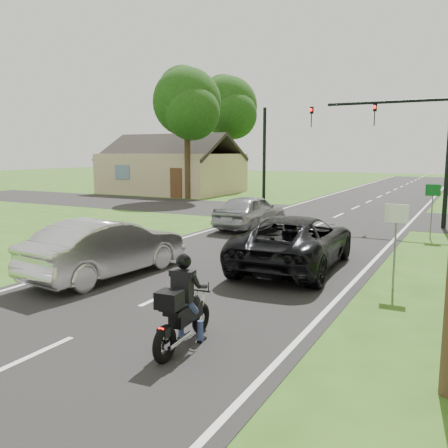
{
  "coord_description": "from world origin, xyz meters",
  "views": [
    {
      "loc": [
        6.32,
        -8.96,
        3.37
      ],
      "look_at": [
        -0.03,
        3.0,
        1.3
      ],
      "focal_mm": 38.0,
      "sensor_mm": 36.0,
      "label": 1
    }
  ],
  "objects_px": {
    "silver_suv": "(251,211)",
    "sign_white": "(396,226)",
    "dark_suv": "(295,241)",
    "traffic_signal": "(404,134)",
    "motorcycle_rider": "(182,311)",
    "sign_green": "(433,198)",
    "silver_sedan": "(107,248)"
  },
  "relations": [
    {
      "from": "motorcycle_rider",
      "to": "silver_suv",
      "type": "distance_m",
      "value": 13.09
    },
    {
      "from": "traffic_signal",
      "to": "sign_white",
      "type": "height_order",
      "value": "traffic_signal"
    },
    {
      "from": "silver_suv",
      "to": "sign_white",
      "type": "height_order",
      "value": "sign_white"
    },
    {
      "from": "silver_sedan",
      "to": "silver_suv",
      "type": "relative_size",
      "value": 1.09
    },
    {
      "from": "sign_white",
      "to": "silver_sedan",
      "type": "bearing_deg",
      "value": -161.92
    },
    {
      "from": "traffic_signal",
      "to": "silver_sedan",
      "type": "bearing_deg",
      "value": -113.24
    },
    {
      "from": "silver_suv",
      "to": "sign_green",
      "type": "height_order",
      "value": "sign_green"
    },
    {
      "from": "sign_green",
      "to": "silver_suv",
      "type": "bearing_deg",
      "value": -171.83
    },
    {
      "from": "traffic_signal",
      "to": "sign_white",
      "type": "xyz_separation_m",
      "value": [
        1.36,
        -11.02,
        -2.54
      ]
    },
    {
      "from": "motorcycle_rider",
      "to": "sign_white",
      "type": "height_order",
      "value": "sign_white"
    },
    {
      "from": "silver_suv",
      "to": "sign_white",
      "type": "xyz_separation_m",
      "value": [
        7.07,
        -6.96,
        0.84
      ]
    },
    {
      "from": "silver_sedan",
      "to": "sign_white",
      "type": "height_order",
      "value": "sign_white"
    },
    {
      "from": "silver_sedan",
      "to": "sign_white",
      "type": "distance_m",
      "value": 7.5
    },
    {
      "from": "sign_white",
      "to": "traffic_signal",
      "type": "bearing_deg",
      "value": 97.05
    },
    {
      "from": "dark_suv",
      "to": "silver_sedan",
      "type": "xyz_separation_m",
      "value": [
        -4.17,
        -3.33,
        0.02
      ]
    },
    {
      "from": "silver_sedan",
      "to": "traffic_signal",
      "type": "xyz_separation_m",
      "value": [
        5.72,
        13.33,
        3.34
      ]
    },
    {
      "from": "dark_suv",
      "to": "traffic_signal",
      "type": "bearing_deg",
      "value": -102.19
    },
    {
      "from": "dark_suv",
      "to": "traffic_signal",
      "type": "xyz_separation_m",
      "value": [
        1.55,
        10.0,
        3.35
      ]
    },
    {
      "from": "dark_suv",
      "to": "sign_white",
      "type": "relative_size",
      "value": 2.61
    },
    {
      "from": "motorcycle_rider",
      "to": "silver_suv",
      "type": "bearing_deg",
      "value": 104.95
    },
    {
      "from": "sign_green",
      "to": "dark_suv",
      "type": "bearing_deg",
      "value": -114.04
    },
    {
      "from": "traffic_signal",
      "to": "sign_white",
      "type": "relative_size",
      "value": 3.0
    },
    {
      "from": "silver_sedan",
      "to": "dark_suv",
      "type": "bearing_deg",
      "value": -135.83
    },
    {
      "from": "dark_suv",
      "to": "silver_suv",
      "type": "xyz_separation_m",
      "value": [
        -4.16,
        5.94,
        -0.02
      ]
    },
    {
      "from": "motorcycle_rider",
      "to": "dark_suv",
      "type": "xyz_separation_m",
      "value": [
        -0.23,
        6.39,
        0.12
      ]
    },
    {
      "from": "sign_white",
      "to": "sign_green",
      "type": "distance_m",
      "value": 8.0
    },
    {
      "from": "motorcycle_rider",
      "to": "traffic_signal",
      "type": "bearing_deg",
      "value": 80.75
    },
    {
      "from": "motorcycle_rider",
      "to": "silver_sedan",
      "type": "distance_m",
      "value": 5.37
    },
    {
      "from": "silver_suv",
      "to": "sign_white",
      "type": "bearing_deg",
      "value": 138.61
    },
    {
      "from": "dark_suv",
      "to": "silver_suv",
      "type": "relative_size",
      "value": 1.26
    },
    {
      "from": "traffic_signal",
      "to": "silver_suv",
      "type": "bearing_deg",
      "value": -144.57
    },
    {
      "from": "dark_suv",
      "to": "traffic_signal",
      "type": "relative_size",
      "value": 0.87
    }
  ]
}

